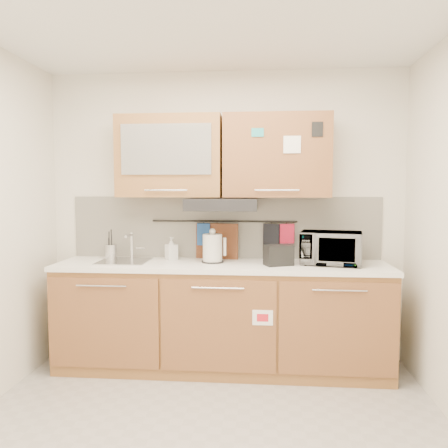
# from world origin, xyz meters

# --- Properties ---
(wall_back) EXTENTS (3.20, 0.00, 3.20)m
(wall_back) POSITION_xyz_m (0.00, 1.50, 1.30)
(wall_back) COLOR silver
(wall_back) RESTS_ON ground
(base_cabinet) EXTENTS (2.80, 0.64, 0.88)m
(base_cabinet) POSITION_xyz_m (0.00, 1.19, 0.41)
(base_cabinet) COLOR #9D6338
(base_cabinet) RESTS_ON floor
(countertop) EXTENTS (2.82, 0.62, 0.04)m
(countertop) POSITION_xyz_m (0.00, 1.19, 0.90)
(countertop) COLOR white
(countertop) RESTS_ON base_cabinet
(backsplash) EXTENTS (2.80, 0.02, 0.56)m
(backsplash) POSITION_xyz_m (0.00, 1.49, 1.20)
(backsplash) COLOR silver
(backsplash) RESTS_ON countertop
(upper_cabinets) EXTENTS (1.82, 0.37, 0.70)m
(upper_cabinets) POSITION_xyz_m (-0.00, 1.32, 1.83)
(upper_cabinets) COLOR #9D6338
(upper_cabinets) RESTS_ON wall_back
(range_hood) EXTENTS (0.60, 0.46, 0.10)m
(range_hood) POSITION_xyz_m (0.00, 1.25, 1.42)
(range_hood) COLOR black
(range_hood) RESTS_ON upper_cabinets
(sink) EXTENTS (0.42, 0.40, 0.26)m
(sink) POSITION_xyz_m (-0.85, 1.21, 0.92)
(sink) COLOR silver
(sink) RESTS_ON countertop
(utensil_rail) EXTENTS (1.30, 0.02, 0.02)m
(utensil_rail) POSITION_xyz_m (0.00, 1.45, 1.26)
(utensil_rail) COLOR black
(utensil_rail) RESTS_ON backsplash
(utensil_crock) EXTENTS (0.14, 0.14, 0.27)m
(utensil_crock) POSITION_xyz_m (-1.01, 1.32, 0.99)
(utensil_crock) COLOR #ADADB2
(utensil_crock) RESTS_ON countertop
(kettle) EXTENTS (0.22, 0.21, 0.29)m
(kettle) POSITION_xyz_m (-0.08, 1.23, 1.04)
(kettle) COLOR silver
(kettle) RESTS_ON countertop
(toaster) EXTENTS (0.26, 0.21, 0.17)m
(toaster) POSITION_xyz_m (0.48, 1.13, 1.01)
(toaster) COLOR black
(toaster) RESTS_ON countertop
(microwave) EXTENTS (0.55, 0.42, 0.27)m
(microwave) POSITION_xyz_m (0.92, 1.23, 1.06)
(microwave) COLOR #999999
(microwave) RESTS_ON countertop
(soap_bottle) EXTENTS (0.13, 0.13, 0.20)m
(soap_bottle) POSITION_xyz_m (-0.47, 1.35, 1.02)
(soap_bottle) COLOR #999999
(soap_bottle) RESTS_ON countertop
(cutting_board) EXTENTS (0.39, 0.09, 0.48)m
(cutting_board) POSITION_xyz_m (-0.06, 1.44, 1.00)
(cutting_board) COLOR brown
(cutting_board) RESTS_ON utensil_rail
(oven_mitt) EXTENTS (0.12, 0.03, 0.20)m
(oven_mitt) POSITION_xyz_m (-0.18, 1.44, 1.14)
(oven_mitt) COLOR navy
(oven_mitt) RESTS_ON utensil_rail
(dark_pouch) EXTENTS (0.15, 0.10, 0.23)m
(dark_pouch) POSITION_xyz_m (0.43, 1.44, 1.12)
(dark_pouch) COLOR black
(dark_pouch) RESTS_ON utensil_rail
(pot_holder) EXTENTS (0.14, 0.04, 0.17)m
(pot_holder) POSITION_xyz_m (0.56, 1.44, 1.15)
(pot_holder) COLOR #BA1835
(pot_holder) RESTS_ON utensil_rail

